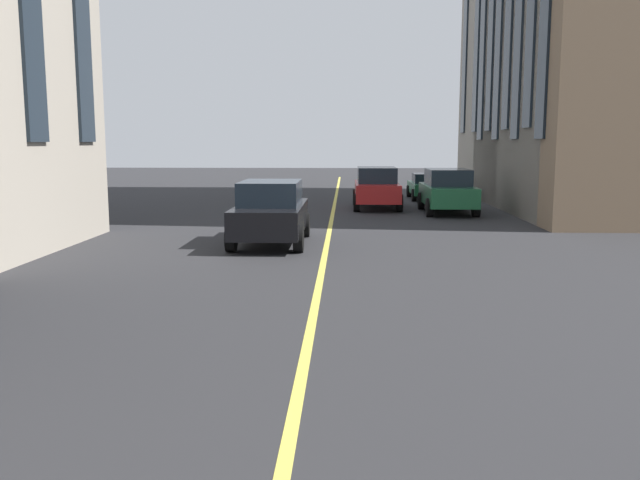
{
  "coord_description": "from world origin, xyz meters",
  "views": [
    {
      "loc": [
        1.98,
        -0.57,
        3.04
      ],
      "look_at": [
        13.47,
        -0.12,
        1.35
      ],
      "focal_mm": 37.71,
      "sensor_mm": 36.0,
      "label": 1
    }
  ],
  "objects_px": {
    "car_green_far": "(428,186)",
    "car_black_parked_b": "(271,212)",
    "car_green_mid": "(447,190)",
    "car_red_parked_a": "(377,187)"
  },
  "relations": [
    {
      "from": "car_green_mid",
      "to": "car_black_parked_b",
      "type": "xyz_separation_m",
      "value": [
        -9.03,
        6.58,
        0.0
      ]
    },
    {
      "from": "car_green_far",
      "to": "car_green_mid",
      "type": "relative_size",
      "value": 0.94
    },
    {
      "from": "car_green_mid",
      "to": "car_red_parked_a",
      "type": "xyz_separation_m",
      "value": [
        1.95,
        2.94,
        0.0
      ]
    },
    {
      "from": "car_green_mid",
      "to": "car_red_parked_a",
      "type": "bearing_deg",
      "value": 56.42
    },
    {
      "from": "car_green_mid",
      "to": "car_red_parked_a",
      "type": "relative_size",
      "value": 1.0
    },
    {
      "from": "car_green_mid",
      "to": "car_black_parked_b",
      "type": "height_order",
      "value": "same"
    },
    {
      "from": "car_black_parked_b",
      "to": "car_red_parked_a",
      "type": "xyz_separation_m",
      "value": [
        10.98,
        -3.64,
        0.0
      ]
    },
    {
      "from": "car_red_parked_a",
      "to": "car_green_far",
      "type": "bearing_deg",
      "value": -30.5
    },
    {
      "from": "car_green_far",
      "to": "car_green_mid",
      "type": "height_order",
      "value": "car_green_mid"
    },
    {
      "from": "car_green_far",
      "to": "car_black_parked_b",
      "type": "xyz_separation_m",
      "value": [
        -15.97,
        6.58,
        0.27
      ]
    }
  ]
}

